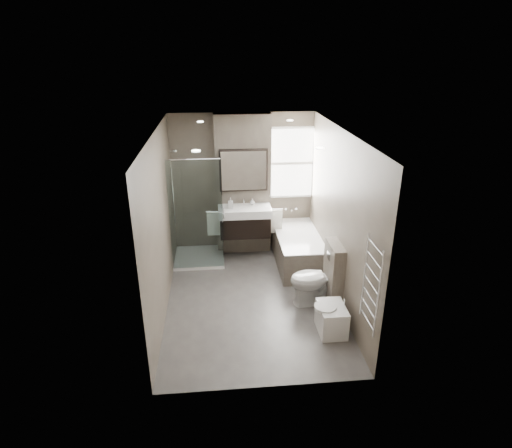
{
  "coord_description": "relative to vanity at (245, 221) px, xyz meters",
  "views": [
    {
      "loc": [
        -0.49,
        -5.73,
        3.66
      ],
      "look_at": [
        0.08,
        0.15,
        1.2
      ],
      "focal_mm": 30.0,
      "sensor_mm": 36.0,
      "label": 1
    }
  ],
  "objects": [
    {
      "name": "bathtub",
      "position": [
        0.92,
        -0.33,
        -0.43
      ],
      "size": [
        0.75,
        1.6,
        0.57
      ],
      "color": "#5F564B",
      "rests_on": "ground"
    },
    {
      "name": "soap_bottle_b",
      "position": [
        0.15,
        0.13,
        0.32
      ],
      "size": [
        0.09,
        0.09,
        0.12
      ],
      "primitive_type": "imported",
      "color": "white",
      "rests_on": "vanity"
    },
    {
      "name": "towel_left",
      "position": [
        -0.56,
        -0.02,
        -0.02
      ],
      "size": [
        0.24,
        0.06,
        0.44
      ],
      "primitive_type": "cube",
      "color": "white",
      "rests_on": "vanity_pier"
    },
    {
      "name": "bidet",
      "position": [
        1.01,
        -2.36,
        -0.53
      ],
      "size": [
        0.43,
        0.5,
        0.52
      ],
      "color": "white",
      "rests_on": "ground"
    },
    {
      "name": "towel_right",
      "position": [
        0.56,
        -0.02,
        -0.02
      ],
      "size": [
        0.24,
        0.06,
        0.44
      ],
      "primitive_type": "cube",
      "color": "white",
      "rests_on": "vanity_pier"
    },
    {
      "name": "room",
      "position": [
        0.0,
        -1.43,
        0.56
      ],
      "size": [
        2.7,
        3.9,
        2.7
      ],
      "color": "#524F4B",
      "rests_on": "ground"
    },
    {
      "name": "toilet",
      "position": [
        0.97,
        -1.63,
        -0.33
      ],
      "size": [
        0.83,
        0.51,
        0.81
      ],
      "primitive_type": "imported",
      "rotation": [
        0.0,
        0.0,
        -1.5
      ],
      "color": "white",
      "rests_on": "ground"
    },
    {
      "name": "towel_radiator",
      "position": [
        1.25,
        -3.03,
        0.38
      ],
      "size": [
        0.03,
        0.49,
        1.1
      ],
      "color": "silver",
      "rests_on": "room"
    },
    {
      "name": "soap_bottle_a",
      "position": [
        -0.25,
        -0.01,
        0.35
      ],
      "size": [
        0.09,
        0.09,
        0.19
      ],
      "primitive_type": "imported",
      "color": "white",
      "rests_on": "vanity"
    },
    {
      "name": "vanity",
      "position": [
        0.0,
        0.0,
        0.0
      ],
      "size": [
        0.95,
        0.47,
        0.66
      ],
      "color": "black",
      "rests_on": "vanity_pier"
    },
    {
      "name": "mirror_cabinet",
      "position": [
        0.0,
        0.19,
        0.89
      ],
      "size": [
        0.86,
        0.08,
        0.76
      ],
      "color": "black",
      "rests_on": "vanity_pier"
    },
    {
      "name": "vanity_pier",
      "position": [
        0.0,
        0.35,
        0.56
      ],
      "size": [
        1.0,
        0.25,
        2.6
      ],
      "primitive_type": "cube",
      "color": "#5F564B",
      "rests_on": "ground"
    },
    {
      "name": "cistern_box",
      "position": [
        1.21,
        -1.68,
        -0.24
      ],
      "size": [
        0.19,
        0.55,
        1.0
      ],
      "color": "#5F564B",
      "rests_on": "ground"
    },
    {
      "name": "shower_enclosure",
      "position": [
        -0.75,
        -0.08,
        -0.25
      ],
      "size": [
        0.9,
        0.9,
        2.0
      ],
      "color": "white",
      "rests_on": "ground"
    },
    {
      "name": "window",
      "position": [
        0.9,
        0.45,
        0.93
      ],
      "size": [
        0.98,
        0.06,
        1.33
      ],
      "color": "white",
      "rests_on": "room"
    }
  ]
}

